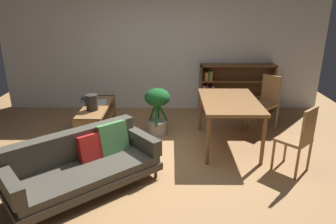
# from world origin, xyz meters

# --- Properties ---
(ground_plane) EXTENTS (8.16, 8.16, 0.00)m
(ground_plane) POSITION_xyz_m (0.00, 0.00, 0.00)
(ground_plane) COLOR #A87A4C
(back_wall_panel) EXTENTS (6.80, 0.10, 2.70)m
(back_wall_panel) POSITION_xyz_m (0.00, 2.70, 1.35)
(back_wall_panel) COLOR silver
(back_wall_panel) RESTS_ON ground_plane
(fabric_couch) EXTENTS (1.93, 1.82, 0.72)m
(fabric_couch) POSITION_xyz_m (-0.91, -0.47, 0.33)
(fabric_couch) COLOR #56351E
(fabric_couch) RESTS_ON ground_plane
(media_console) EXTENTS (0.44, 1.36, 0.52)m
(media_console) POSITION_xyz_m (-1.13, 1.23, 0.26)
(media_console) COLOR olive
(media_console) RESTS_ON ground_plane
(open_laptop) EXTENTS (0.49, 0.36, 0.08)m
(open_laptop) POSITION_xyz_m (-1.18, 1.42, 0.54)
(open_laptop) COLOR silver
(open_laptop) RESTS_ON media_console
(desk_speaker) EXTENTS (0.19, 0.19, 0.27)m
(desk_speaker) POSITION_xyz_m (-1.14, 1.03, 0.65)
(desk_speaker) COLOR #2D2823
(desk_speaker) RESTS_ON media_console
(potted_floor_plant) EXTENTS (0.44, 0.55, 0.84)m
(potted_floor_plant) POSITION_xyz_m (-0.05, 1.22, 0.50)
(potted_floor_plant) COLOR #9E9389
(potted_floor_plant) RESTS_ON ground_plane
(dining_table) EXTENTS (0.89, 1.38, 0.79)m
(dining_table) POSITION_xyz_m (1.12, 0.76, 0.71)
(dining_table) COLOR brown
(dining_table) RESTS_ON ground_plane
(dining_chair_near) EXTENTS (0.55, 0.55, 0.96)m
(dining_chair_near) POSITION_xyz_m (1.92, -0.09, 0.54)
(dining_chair_near) COLOR olive
(dining_chair_near) RESTS_ON ground_plane
(dining_chair_far) EXTENTS (0.56, 0.56, 1.00)m
(dining_chair_far) POSITION_xyz_m (1.94, 1.50, 0.56)
(dining_chair_far) COLOR olive
(dining_chair_far) RESTS_ON ground_plane
(bookshelf) EXTENTS (1.57, 0.28, 1.02)m
(bookshelf) POSITION_xyz_m (1.50, 2.54, 0.50)
(bookshelf) COLOR brown
(bookshelf) RESTS_ON ground_plane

